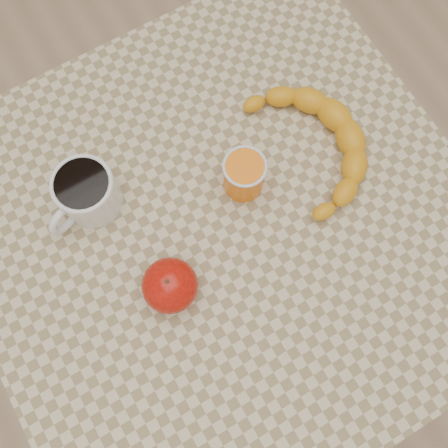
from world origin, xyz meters
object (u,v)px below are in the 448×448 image
banana (314,146)px  apple (170,285)px  table (224,240)px  coffee_mug (86,192)px  orange_juice_glass (244,175)px

banana → apple: bearing=-153.9°
table → apple: (-0.12, -0.05, 0.12)m
coffee_mug → banana: (0.35, -0.11, -0.02)m
table → coffee_mug: size_ratio=5.64×
table → coffee_mug: (-0.16, 0.14, 0.13)m
orange_juice_glass → coffee_mug: bearing=156.6°
orange_juice_glass → apple: (-0.18, -0.09, -0.00)m
orange_juice_glass → banana: size_ratio=0.25×
orange_juice_glass → banana: orange_juice_glass is taller
coffee_mug → orange_juice_glass: bearing=-23.4°
apple → banana: 0.32m
coffee_mug → apple: bearing=-77.4°
table → orange_juice_glass: size_ratio=10.07×
coffee_mug → apple: size_ratio=1.31×
orange_juice_glass → table: bearing=-143.3°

